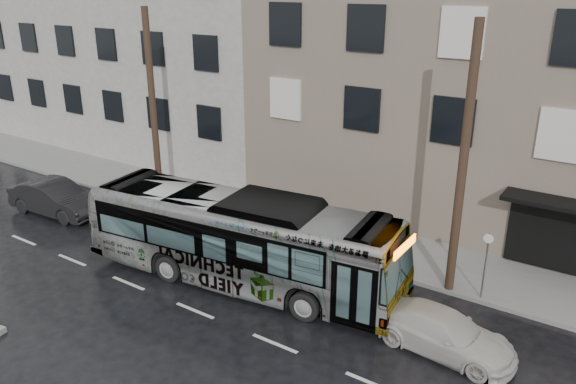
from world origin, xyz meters
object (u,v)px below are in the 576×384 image
at_px(dark_sedan, 56,198).
at_px(sign_post, 485,266).
at_px(utility_pole_front, 463,164).
at_px(bus, 240,239).
at_px(white_sedan, 443,332).
at_px(utility_pole_rear, 153,111).

bearing_deg(dark_sedan, sign_post, -84.52).
bearing_deg(utility_pole_front, bus, -152.29).
relative_size(utility_pole_front, bus, 0.76).
relative_size(sign_post, dark_sedan, 0.51).
distance_m(white_sedan, dark_sedan, 18.31).
bearing_deg(sign_post, bus, -155.83).
xyz_separation_m(utility_pole_rear, dark_sedan, (-3.40, -3.26, -3.87)).
xyz_separation_m(sign_post, dark_sedan, (-18.50, -3.26, -0.57)).
bearing_deg(dark_sedan, white_sedan, -94.75).
bearing_deg(utility_pole_front, utility_pole_rear, 180.00).
xyz_separation_m(utility_pole_front, bus, (-6.46, -3.39, -3.01)).
distance_m(bus, white_sedan, 7.44).
xyz_separation_m(utility_pole_rear, bus, (7.54, -3.39, -3.01)).
relative_size(utility_pole_front, dark_sedan, 1.90).
bearing_deg(utility_pole_rear, sign_post, 0.00).
relative_size(utility_pole_rear, sign_post, 3.75).
xyz_separation_m(utility_pole_front, utility_pole_rear, (-14.00, 0.00, 0.00)).
bearing_deg(white_sedan, utility_pole_rear, 81.66).
relative_size(sign_post, white_sedan, 0.57).
distance_m(utility_pole_rear, sign_post, 15.46).
height_order(utility_pole_rear, bus, utility_pole_rear).
bearing_deg(dark_sedan, utility_pole_front, -83.90).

